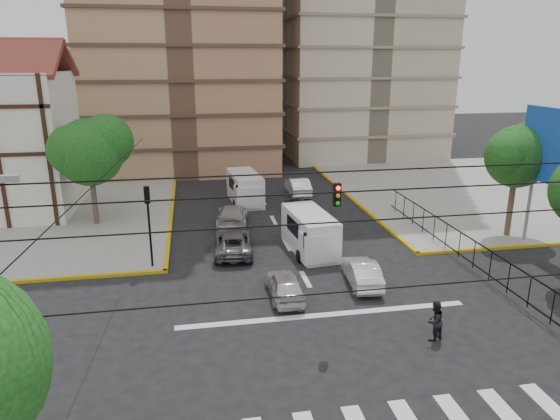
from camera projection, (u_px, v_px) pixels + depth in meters
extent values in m
plane|color=black|center=(332.00, 329.00, 20.82)|extent=(160.00, 160.00, 0.00)
cube|color=gray|center=(492.00, 189.00, 43.02)|extent=(26.00, 26.00, 0.15)
cube|color=silver|center=(325.00, 315.00, 21.94)|extent=(13.00, 0.40, 0.01)
cylinder|color=slate|center=(528.00, 208.00, 30.18)|extent=(0.20, 0.20, 4.00)
cube|color=blue|center=(559.00, 148.00, 27.11)|extent=(0.08, 6.20, 4.20)
cylinder|color=#473828|center=(511.00, 203.00, 31.01)|extent=(0.36, 0.36, 4.48)
sphere|color=#124012|center=(517.00, 157.00, 30.17)|extent=(3.80, 3.80, 3.80)
sphere|color=#124012|center=(530.00, 146.00, 30.45)|extent=(3.04, 3.04, 3.04)
sphere|color=#124012|center=(509.00, 155.00, 29.71)|extent=(2.85, 2.85, 2.85)
cylinder|color=#473828|center=(94.00, 195.00, 33.27)|extent=(0.36, 0.36, 4.20)
sphere|color=#124012|center=(89.00, 152.00, 32.43)|extent=(4.40, 4.40, 4.40)
sphere|color=#124012|center=(106.00, 141.00, 32.71)|extent=(3.52, 3.52, 3.52)
sphere|color=#124012|center=(73.00, 150.00, 31.94)|extent=(3.30, 3.30, 3.30)
cylinder|color=black|center=(150.00, 235.00, 26.30)|extent=(0.12, 0.12, 3.50)
cube|color=black|center=(147.00, 195.00, 25.67)|extent=(0.28, 0.22, 0.90)
sphere|color=#FF0C0C|center=(146.00, 189.00, 25.58)|extent=(0.17, 0.17, 0.17)
cube|color=black|center=(337.00, 195.00, 19.14)|extent=(0.28, 0.22, 0.90)
cylinder|color=black|center=(458.00, 283.00, 10.53)|extent=(18.00, 0.03, 0.03)
cylinder|color=slate|center=(13.00, 395.00, 9.47)|extent=(0.28, 0.28, 9.00)
cube|color=silver|center=(310.00, 232.00, 29.07)|extent=(2.49, 5.18, 2.30)
cube|color=silver|center=(318.00, 246.00, 27.23)|extent=(2.01, 1.38, 1.60)
cube|color=black|center=(320.00, 239.00, 26.74)|extent=(1.85, 0.28, 0.90)
cylinder|color=black|center=(299.00, 256.00, 27.63)|extent=(0.25, 0.70, 0.70)
cylinder|color=black|center=(332.00, 254.00, 27.95)|extent=(0.25, 0.70, 0.70)
cylinder|color=black|center=(288.00, 237.00, 30.65)|extent=(0.25, 0.70, 0.70)
cylinder|color=black|center=(318.00, 235.00, 30.97)|extent=(0.25, 0.70, 0.70)
cube|color=silver|center=(245.00, 188.00, 39.05)|extent=(2.51, 5.23, 2.32)
cube|color=silver|center=(248.00, 196.00, 37.19)|extent=(2.03, 1.40, 1.62)
cube|color=black|center=(248.00, 190.00, 36.69)|extent=(1.87, 0.29, 0.91)
cylinder|color=black|center=(235.00, 204.00, 37.59)|extent=(0.25, 0.71, 0.71)
cylinder|color=black|center=(260.00, 203.00, 37.92)|extent=(0.25, 0.71, 0.71)
cylinder|color=black|center=(231.00, 193.00, 40.64)|extent=(0.25, 0.71, 0.71)
cylinder|color=black|center=(255.00, 192.00, 40.97)|extent=(0.25, 0.71, 0.71)
imported|color=silver|center=(285.00, 285.00, 23.42)|extent=(1.49, 3.68, 1.25)
imported|color=white|center=(362.00, 272.00, 24.82)|extent=(1.71, 3.97, 1.27)
imported|color=#5C5F64|center=(233.00, 242.00, 28.85)|extent=(2.49, 4.81, 1.30)
imported|color=silver|center=(233.00, 215.00, 33.83)|extent=(2.62, 5.01, 1.39)
imported|color=#262629|center=(298.00, 206.00, 36.13)|extent=(1.71, 3.76, 1.25)
imported|color=white|center=(298.00, 186.00, 41.27)|extent=(1.67, 4.50, 1.47)
imported|color=black|center=(434.00, 321.00, 19.78)|extent=(1.01, 0.93, 1.67)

